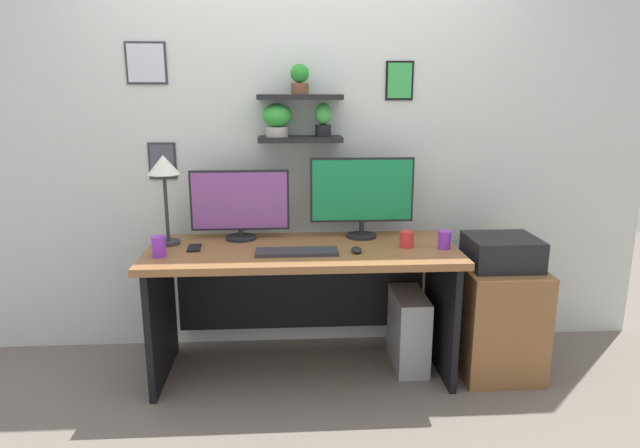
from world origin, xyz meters
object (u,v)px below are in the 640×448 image
cell_phone (194,248)px  monitor_left (240,204)px  monitor_right (362,194)px  pen_cup (444,240)px  desk_lamp (164,173)px  printer (502,252)px  computer_mouse (356,250)px  desk (303,280)px  coffee_mug (407,239)px  water_cup (159,247)px  computer_tower_right (408,330)px  drawer_cabinet (496,319)px  keyboard (297,252)px

cell_phone → monitor_left: bearing=35.9°
monitor_right → pen_cup: bearing=-33.6°
desk_lamp → pen_cup: desk_lamp is taller
pen_cup → printer: 0.35m
monitor_right → desk_lamp: bearing=-175.0°
computer_mouse → desk: bearing=150.0°
desk → coffee_mug: bearing=-6.6°
monitor_left → water_cup: bearing=-139.8°
printer → pen_cup: bearing=-177.0°
water_cup → computer_tower_right: size_ratio=0.25×
cell_phone → coffee_mug: (1.18, -0.03, 0.04)m
monitor_right → water_cup: bearing=-163.1°
monitor_left → desk_lamp: desk_lamp is taller
cell_phone → printer: (1.71, -0.06, -0.03)m
desk → computer_tower_right: desk is taller
water_cup → computer_tower_right: water_cup is taller
drawer_cabinet → computer_mouse: bearing=-175.6°
desk_lamp → printer: bearing=-5.1°
drawer_cabinet → monitor_right: bearing=160.9°
drawer_cabinet → keyboard: bearing=-176.7°
monitor_left → cell_phone: monitor_left is taller
desk → printer: printer is taller
desk_lamp → printer: 1.93m
monitor_right → water_cup: (-1.11, -0.34, -0.21)m
monitor_left → computer_mouse: bearing=-26.9°
cell_phone → coffee_mug: 1.18m
coffee_mug → pen_cup: 0.21m
keyboard → drawer_cabinet: 1.23m
computer_mouse → coffee_mug: (0.29, 0.10, 0.03)m
cell_phone → drawer_cabinet: 1.77m
keyboard → computer_mouse: size_ratio=4.89×
computer_mouse → drawer_cabinet: computer_mouse is taller
computer_mouse → cell_phone: computer_mouse is taller
keyboard → coffee_mug: size_ratio=4.89×
cell_phone → water_cup: (-0.16, -0.14, 0.05)m
monitor_right → coffee_mug: bearing=-45.6°
monitor_right → pen_cup: 0.55m
cell_phone → computer_tower_right: size_ratio=0.31×
desk → drawer_cabinet: size_ratio=2.70×
monitor_right → desk: bearing=-155.7°
coffee_mug → printer: 0.54m
keyboard → cell_phone: 0.58m
coffee_mug → water_cup: bearing=-175.3°
coffee_mug → keyboard: bearing=-170.8°
monitor_right → coffee_mug: 0.39m
keyboard → cell_phone: size_ratio=3.14×
computer_mouse → computer_tower_right: bearing=24.1°
monitor_right → pen_cup: monitor_right is taller
water_cup → desk: bearing=13.2°
water_cup → monitor_left: bearing=40.2°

